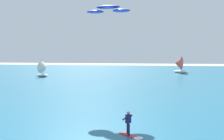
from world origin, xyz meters
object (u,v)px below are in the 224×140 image
(sailboat_mid_left, at_px, (179,65))
(sailboat_leading, at_px, (44,69))
(kite, at_px, (108,10))
(kitesurfer, at_px, (130,127))

(sailboat_mid_left, relative_size, sailboat_leading, 1.22)
(kite, height_order, sailboat_mid_left, kite)
(kite, distance_m, sailboat_mid_left, 41.89)
(sailboat_mid_left, xyz_separation_m, sailboat_leading, (-29.75, -12.57, -0.38))
(kitesurfer, distance_m, kite, 13.74)
(kitesurfer, relative_size, kite, 0.38)
(sailboat_mid_left, distance_m, sailboat_leading, 32.30)
(sailboat_mid_left, bearing_deg, kite, -107.27)
(sailboat_leading, bearing_deg, sailboat_mid_left, 22.90)
(kitesurfer, bearing_deg, sailboat_mid_left, 79.15)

